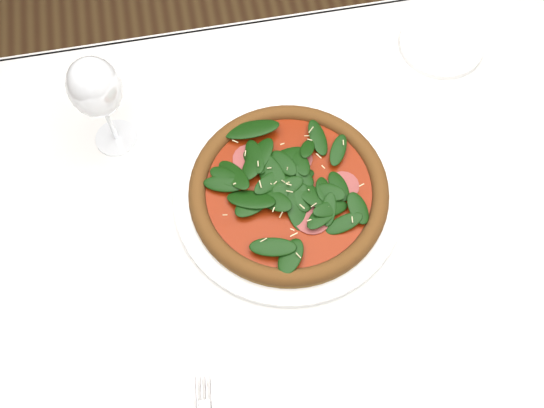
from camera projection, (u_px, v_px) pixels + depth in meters
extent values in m
plane|color=brown|center=(306.00, 330.00, 1.61)|extent=(6.00, 6.00, 0.00)
cube|color=silver|center=(330.00, 220.00, 0.95)|extent=(1.20, 0.80, 0.04)
cylinder|color=#503220|center=(53.00, 193.00, 1.39)|extent=(0.06, 0.06, 0.71)
cylinder|color=#503220|center=(500.00, 118.00, 1.47)|extent=(0.06, 0.06, 0.71)
cube|color=silver|center=(280.00, 57.00, 1.20)|extent=(1.20, 0.01, 0.22)
cylinder|color=white|center=(288.00, 196.00, 0.94)|extent=(0.35, 0.35, 0.01)
torus|color=white|center=(288.00, 195.00, 0.93)|extent=(0.35, 0.35, 0.01)
cylinder|color=brown|center=(289.00, 193.00, 0.93)|extent=(0.39, 0.39, 0.01)
torus|color=#9A5923|center=(289.00, 190.00, 0.92)|extent=(0.40, 0.40, 0.03)
cylinder|color=#8F1F05|center=(289.00, 190.00, 0.92)|extent=(0.33, 0.33, 0.00)
cylinder|color=#A14042|center=(289.00, 189.00, 0.92)|extent=(0.29, 0.29, 0.00)
ellipsoid|color=#123509|center=(289.00, 186.00, 0.91)|extent=(0.32, 0.32, 0.02)
cylinder|color=beige|center=(289.00, 184.00, 0.90)|extent=(0.29, 0.29, 0.00)
cylinder|color=white|center=(117.00, 138.00, 0.99)|extent=(0.07, 0.07, 0.00)
cylinder|color=white|center=(110.00, 122.00, 0.94)|extent=(0.01, 0.01, 0.09)
ellipsoid|color=white|center=(95.00, 88.00, 0.86)|extent=(0.08, 0.08, 0.10)
cube|color=silver|center=(204.00, 393.00, 0.80)|extent=(0.03, 0.05, 0.00)
cylinder|color=white|center=(441.00, 44.00, 1.07)|extent=(0.15, 0.15, 0.01)
torus|color=white|center=(442.00, 43.00, 1.06)|extent=(0.15, 0.15, 0.01)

